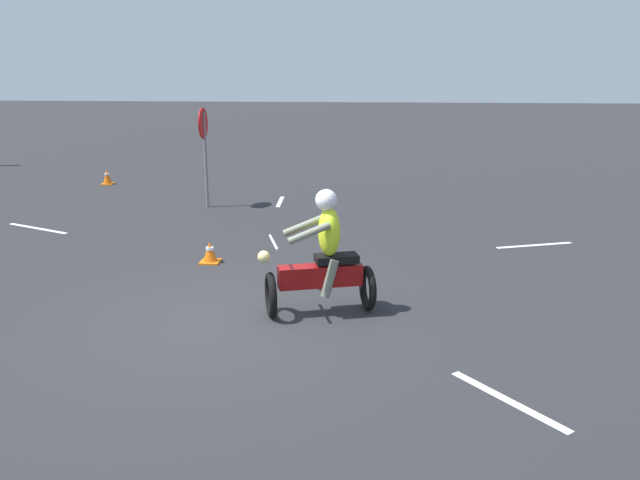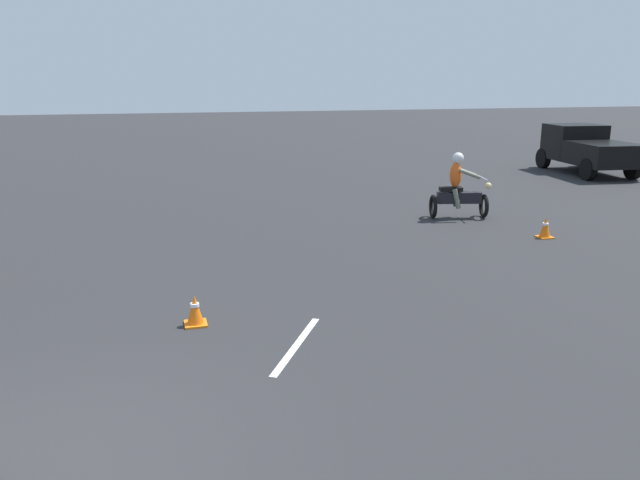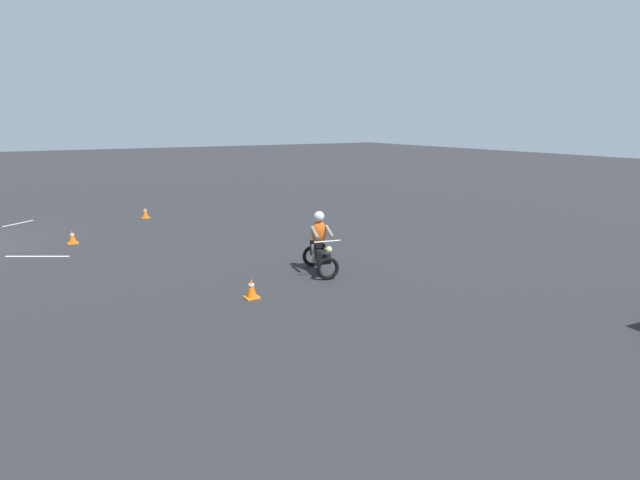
% 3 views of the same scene
% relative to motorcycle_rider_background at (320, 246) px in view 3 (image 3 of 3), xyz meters
% --- Properties ---
extents(motorcycle_rider_background, '(0.92, 1.56, 1.66)m').
position_rel_motorcycle_rider_background_xyz_m(motorcycle_rider_background, '(0.00, 0.00, 0.00)').
color(motorcycle_rider_background, black).
rests_on(motorcycle_rider_background, ground).
extents(traffic_cone_near_left, '(0.32, 0.32, 0.47)m').
position_rel_motorcycle_rider_background_xyz_m(traffic_cone_near_left, '(2.36, 0.94, -0.50)').
color(traffic_cone_near_left, orange).
rests_on(traffic_cone_near_left, ground).
extents(traffic_cone_mid_left, '(0.32, 0.32, 0.47)m').
position_rel_motorcycle_rider_background_xyz_m(traffic_cone_mid_left, '(2.40, -10.38, -0.50)').
color(traffic_cone_mid_left, orange).
rests_on(traffic_cone_mid_left, ground).
extents(traffic_cone_far_right, '(0.32, 0.32, 0.45)m').
position_rel_motorcycle_rider_background_xyz_m(traffic_cone_far_right, '(5.44, -6.94, -0.51)').
color(traffic_cone_far_right, orange).
rests_on(traffic_cone_far_right, ground).
extents(lane_stripe_nw, '(1.70, 1.06, 0.01)m').
position_rel_motorcycle_rider_background_xyz_m(lane_stripe_nw, '(6.52, -5.70, -0.72)').
color(lane_stripe_nw, silver).
rests_on(lane_stripe_nw, ground).
extents(lane_stripe_sw, '(1.13, 0.98, 0.01)m').
position_rel_motorcycle_rider_background_xyz_m(lane_stripe_sw, '(7.03, -11.76, -0.72)').
color(lane_stripe_sw, silver).
rests_on(lane_stripe_sw, ground).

